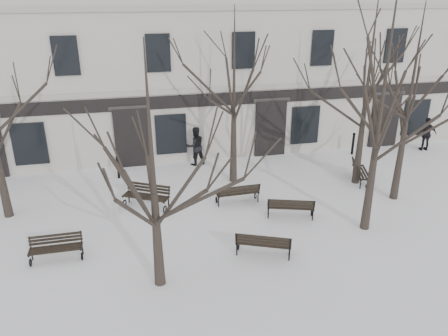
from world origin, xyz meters
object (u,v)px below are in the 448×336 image
object	(u,v)px
bench_2	(291,207)
bench_4	(238,193)
bench_3	(147,195)
bench_5	(360,171)
bench_0	(56,247)
tree_1	(151,143)
tree_2	(385,80)
tree_3	(412,83)
bench_1	(263,243)

from	to	relation	value
bench_2	bench_4	world-z (taller)	bench_2
bench_3	bench_5	world-z (taller)	bench_3
bench_2	bench_4	bearing A→B (deg)	-26.46
bench_0	bench_5	bearing A→B (deg)	15.04
tree_1	bench_5	distance (m)	11.61
tree_2	bench_3	world-z (taller)	tree_2
tree_1	bench_3	world-z (taller)	tree_1
bench_3	bench_4	size ratio (longest dim) A/B	1.08
tree_1	tree_2	bearing A→B (deg)	11.97
tree_2	bench_0	xyz separation A→B (m)	(-10.73, 0.38, -4.99)
tree_1	tree_2	xyz separation A→B (m)	(7.59, 1.61, 1.01)
tree_1	tree_2	world-z (taller)	tree_2
tree_3	bench_3	world-z (taller)	tree_3
bench_3	bench_0	bearing A→B (deg)	-105.54
tree_3	bench_3	size ratio (longest dim) A/B	4.03
bench_5	bench_0	bearing A→B (deg)	123.06
bench_4	bench_5	bearing A→B (deg)	-173.09
tree_3	bench_0	distance (m)	13.97
bench_1	bench_2	distance (m)	2.84
tree_3	bench_5	bearing A→B (deg)	106.77
bench_0	bench_2	world-z (taller)	bench_2
bench_0	bench_5	world-z (taller)	bench_5
bench_0	bench_2	xyz separation A→B (m)	(8.33, 0.92, 0.03)
tree_3	tree_2	bearing A→B (deg)	-141.08
bench_2	tree_1	bearing A→B (deg)	47.28
bench_2	bench_5	bearing A→B (deg)	-131.26
bench_3	tree_2	bearing A→B (deg)	5.48
tree_1	bench_4	world-z (taller)	tree_1
bench_2	bench_5	size ratio (longest dim) A/B	1.00
bench_1	bench_3	xyz separation A→B (m)	(-3.50, 4.35, 0.02)
bench_1	bench_5	world-z (taller)	bench_1
bench_1	bench_5	distance (m)	7.69
bench_0	bench_5	distance (m)	13.07
tree_1	tree_2	distance (m)	7.83
tree_1	bench_4	distance (m)	6.97
tree_1	bench_5	world-z (taller)	tree_1
bench_1	bench_5	size ratio (longest dim) A/B	1.02
tree_1	tree_3	distance (m)	10.65
bench_4	bench_5	distance (m)	5.99
bench_2	bench_5	xyz separation A→B (m)	(4.27, 2.54, -0.00)
bench_3	bench_5	size ratio (longest dim) A/B	1.04
tree_3	bench_2	xyz separation A→B (m)	(-4.83, -0.67, -4.36)
tree_2	tree_3	world-z (taller)	tree_2
bench_3	bench_2	bearing A→B (deg)	7.56
bench_0	bench_3	bearing A→B (deg)	44.58
bench_1	bench_4	size ratio (longest dim) A/B	1.06
tree_2	bench_5	distance (m)	6.55
tree_1	bench_5	size ratio (longest dim) A/B	3.84
bench_0	tree_2	bearing A→B (deg)	-2.33
tree_2	bench_4	bearing A→B (deg)	144.21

